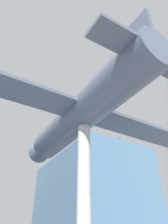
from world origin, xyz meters
name	(u,v)px	position (x,y,z in m)	size (l,w,h in m)	color
glass_pavilion_right	(90,210)	(8.25, 12.67, 5.30)	(8.14, 12.97, 11.18)	slate
support_pylon_central	(84,199)	(0.00, 0.00, 3.44)	(0.61, 0.61, 6.88)	#B7B7BC
suspended_airplane	(81,115)	(0.00, 0.32, 7.78)	(14.97, 12.09, 3.19)	#4C5666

